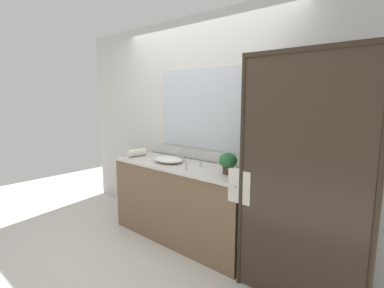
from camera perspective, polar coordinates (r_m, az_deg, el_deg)
The scene contains 11 objects.
ground_plane at distance 3.65m, azimuth -1.86°, elevation -17.89°, with size 8.00×8.00×0.00m, color silver.
wall_back_with_mirror at distance 3.53m, azimuth 1.87°, elevation 3.37°, with size 4.40×0.06×2.60m.
vanity_cabinet at distance 3.47m, azimuth -1.79°, elevation -11.19°, with size 1.80×0.58×0.90m.
shower_enclosure at distance 2.46m, azimuth 17.17°, elevation -6.14°, with size 1.20×0.59×2.00m.
sink_basin at distance 3.44m, azimuth -4.63°, elevation -2.99°, with size 0.39×0.28×0.07m, color white.
faucet at distance 3.55m, azimuth -2.74°, elevation -2.46°, with size 0.17×0.15×0.13m.
potted_plant at distance 2.93m, azimuth 7.01°, elevation -3.47°, with size 0.18×0.18×0.21m.
amenity_bottle_lotion at distance 3.10m, azimuth -1.26°, elevation -4.28°, with size 0.03×0.03×0.08m.
amenity_bottle_shampoo at distance 3.01m, azimuth 10.65°, elevation -4.83°, with size 0.03×0.03×0.08m.
amenity_bottle_conditioner at distance 3.21m, azimuth 1.59°, elevation -3.84°, with size 0.03×0.03×0.08m.
rolled_towel_near_edge at distance 3.85m, azimuth -10.65°, elevation -1.66°, with size 0.10×0.10×0.25m, color silver.
Camera 1 is at (2.24, -2.37, 1.64)m, focal length 27.45 mm.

